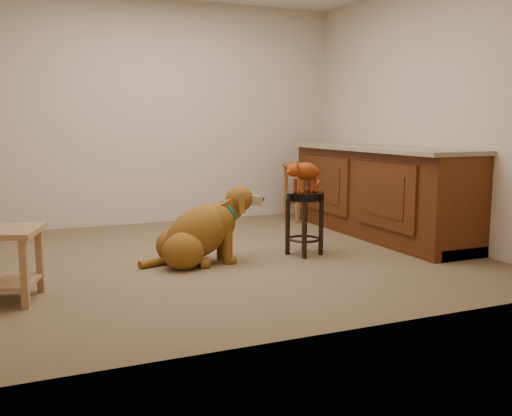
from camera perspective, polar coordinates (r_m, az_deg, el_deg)
name	(u,v)px	position (r m, az deg, el deg)	size (l,w,h in m)	color
floor	(212,258)	(5.06, -4.39, -4.98)	(4.50, 4.00, 0.01)	brown
room_shell	(210,63)	(4.95, -4.61, 14.24)	(4.54, 4.04, 2.62)	beige
cabinet_run	(378,194)	(6.13, 12.09, 1.37)	(0.70, 2.56, 0.94)	#51250E
padded_stool	(305,211)	(5.11, 4.87, -0.25)	(0.37, 0.37, 0.57)	black
wood_stool	(302,191)	(6.95, 4.66, 1.70)	(0.39, 0.39, 0.70)	brown
side_table	(3,253)	(4.13, -23.96, -4.18)	(0.59, 0.59, 0.49)	#9C7048
golden_retriever	(200,233)	(4.81, -5.62, -2.55)	(1.10, 0.55, 0.70)	brown
tabby_kitten	(304,173)	(5.07, 4.82, 3.54)	(0.47, 0.31, 0.32)	maroon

